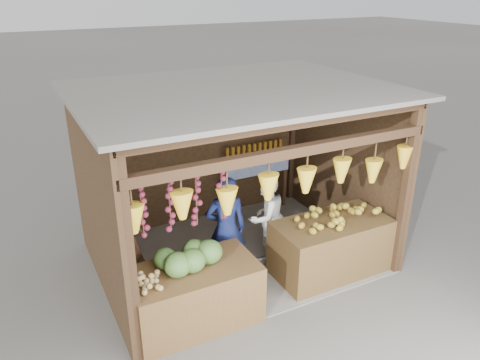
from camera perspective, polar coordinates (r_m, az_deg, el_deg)
name	(u,v)px	position (r m, az deg, el deg)	size (l,w,h in m)	color
ground	(235,256)	(7.45, -0.61, -9.29)	(80.00, 80.00, 0.00)	#514F49
stall_structure	(234,158)	(6.66, -0.76, 2.65)	(4.30, 3.30, 2.66)	slate
back_shelf	(255,167)	(8.51, 1.81, 1.59)	(1.25, 0.32, 1.32)	#382314
counter_left	(194,295)	(6.02, -5.61, -13.77)	(1.59, 0.85, 0.78)	#52331B
counter_right	(330,247)	(7.02, 10.96, -7.99)	(1.68, 0.85, 0.84)	#493218
stool	(131,267)	(7.08, -13.09, -10.34)	(0.34, 0.34, 0.32)	black
man_standing	(226,229)	(6.57, -1.75, -5.99)	(0.58, 0.38, 1.60)	#131C49
woman_standing	(266,216)	(7.11, 3.16, -4.46)	(0.69, 0.54, 1.41)	white
vendor_seated	(127,228)	(6.75, -13.58, -5.74)	(0.48, 0.31, 0.97)	#573222
melon_pile	(188,256)	(5.74, -6.38, -9.14)	(1.00, 0.50, 0.32)	#1F4D14
tanfruit_pile	(150,281)	(5.54, -10.94, -11.95)	(0.34, 0.40, 0.13)	tan
mango_pile	(338,214)	(6.80, 11.90, -4.04)	(1.40, 0.64, 0.22)	#B06517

